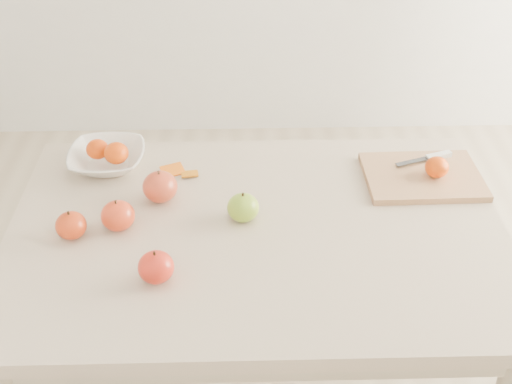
{
  "coord_description": "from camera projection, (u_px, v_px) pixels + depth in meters",
  "views": [
    {
      "loc": [
        -0.03,
        -1.2,
        1.73
      ],
      "look_at": [
        0.0,
        0.05,
        0.82
      ],
      "focal_mm": 45.0,
      "sensor_mm": 36.0,
      "label": 1
    }
  ],
  "objects": [
    {
      "name": "table",
      "position": [
        257.0,
        258.0,
        1.6
      ],
      "size": [
        1.2,
        0.8,
        0.75
      ],
      "color": "#C5AE95",
      "rests_on": "ground"
    },
    {
      "name": "cutting_board",
      "position": [
        422.0,
        176.0,
        1.7
      ],
      "size": [
        0.31,
        0.23,
        0.02
      ],
      "primitive_type": "cube",
      "rotation": [
        0.0,
        0.0,
        0.02
      ],
      "color": "tan",
      "rests_on": "table"
    },
    {
      "name": "board_tangerine",
      "position": [
        437.0,
        167.0,
        1.67
      ],
      "size": [
        0.06,
        0.06,
        0.05
      ],
      "primitive_type": "ellipsoid",
      "color": "#D54B07",
      "rests_on": "cutting_board"
    },
    {
      "name": "fruit_bowl",
      "position": [
        107.0,
        158.0,
        1.74
      ],
      "size": [
        0.21,
        0.21,
        0.05
      ],
      "primitive_type": "imported",
      "color": "white",
      "rests_on": "table"
    },
    {
      "name": "bowl_tangerine_near",
      "position": [
        97.0,
        149.0,
        1.74
      ],
      "size": [
        0.06,
        0.06,
        0.05
      ],
      "primitive_type": "ellipsoid",
      "color": "#D23C07",
      "rests_on": "fruit_bowl"
    },
    {
      "name": "bowl_tangerine_far",
      "position": [
        116.0,
        153.0,
        1.72
      ],
      "size": [
        0.07,
        0.07,
        0.06
      ],
      "primitive_type": "ellipsoid",
      "color": "#CB3707",
      "rests_on": "fruit_bowl"
    },
    {
      "name": "orange_peel_a",
      "position": [
        173.0,
        172.0,
        1.73
      ],
      "size": [
        0.07,
        0.06,
        0.01
      ],
      "primitive_type": "cube",
      "rotation": [
        0.21,
        0.0,
        0.41
      ],
      "color": "#D9610F",
      "rests_on": "table"
    },
    {
      "name": "orange_peel_b",
      "position": [
        190.0,
        175.0,
        1.72
      ],
      "size": [
        0.05,
        0.04,
        0.01
      ],
      "primitive_type": "cube",
      "rotation": [
        -0.14,
        0.0,
        0.14
      ],
      "color": "#C46C0D",
      "rests_on": "table"
    },
    {
      "name": "paring_knife",
      "position": [
        434.0,
        157.0,
        1.75
      ],
      "size": [
        0.17,
        0.07,
        0.01
      ],
      "color": "white",
      "rests_on": "cutting_board"
    },
    {
      "name": "apple_green",
      "position": [
        243.0,
        208.0,
        1.55
      ],
      "size": [
        0.08,
        0.08,
        0.07
      ],
      "primitive_type": "ellipsoid",
      "color": "#669E1E",
      "rests_on": "table"
    },
    {
      "name": "apple_red_d",
      "position": [
        71.0,
        225.0,
        1.5
      ],
      "size": [
        0.07,
        0.07,
        0.07
      ],
      "primitive_type": "ellipsoid",
      "color": "#A50C07",
      "rests_on": "table"
    },
    {
      "name": "apple_red_b",
      "position": [
        118.0,
        216.0,
        1.52
      ],
      "size": [
        0.08,
        0.08,
        0.07
      ],
      "primitive_type": "ellipsoid",
      "color": "#A41E10",
      "rests_on": "table"
    },
    {
      "name": "apple_red_a",
      "position": [
        160.0,
        187.0,
        1.61
      ],
      "size": [
        0.09,
        0.09,
        0.08
      ],
      "primitive_type": "ellipsoid",
      "color": "maroon",
      "rests_on": "table"
    },
    {
      "name": "apple_red_c",
      "position": [
        156.0,
        267.0,
        1.38
      ],
      "size": [
        0.08,
        0.08,
        0.07
      ],
      "primitive_type": "ellipsoid",
      "color": "#A2030D",
      "rests_on": "table"
    }
  ]
}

